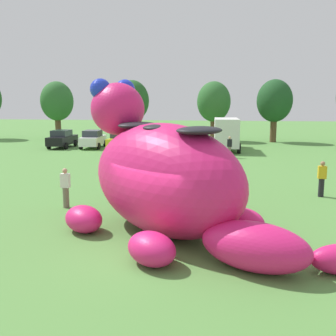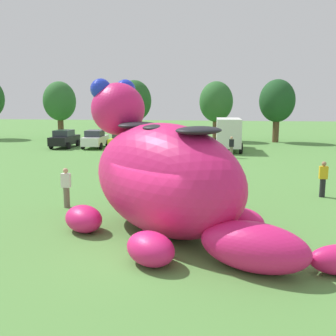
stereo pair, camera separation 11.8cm
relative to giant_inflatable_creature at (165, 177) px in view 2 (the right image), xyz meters
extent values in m
plane|color=#568E42|center=(-0.49, -1.73, -1.96)|extent=(160.00, 160.00, 0.00)
ellipsoid|color=#E01E6B|center=(-0.02, 0.00, -0.06)|extent=(7.22, 7.09, 3.79)
ellipsoid|color=#E01E6B|center=(-2.10, 1.97, 2.24)|extent=(2.98, 2.97, 2.00)
sphere|color=#1E33CC|center=(-2.70, 1.77, 2.99)|extent=(0.80, 0.80, 0.80)
sphere|color=#1E33CC|center=(-1.94, 2.57, 2.99)|extent=(0.80, 0.80, 0.80)
ellipsoid|color=black|center=(-1.12, 1.04, 1.69)|extent=(1.93, 1.94, 0.25)
ellipsoid|color=black|center=(-0.02, 0.00, 1.69)|extent=(1.93, 1.94, 0.25)
ellipsoid|color=black|center=(1.20, -1.16, 1.69)|extent=(1.93, 1.94, 0.25)
ellipsoid|color=#E01E6B|center=(-2.82, -0.26, -1.49)|extent=(1.98, 1.96, 0.93)
ellipsoid|color=#E01E6B|center=(0.08, 2.80, -1.49)|extent=(1.98, 1.96, 0.93)
ellipsoid|color=#E01E6B|center=(-0.01, -2.69, -1.49)|extent=(1.98, 1.96, 0.93)
ellipsoid|color=#E01E6B|center=(2.66, 0.13, -1.49)|extent=(1.98, 1.96, 0.93)
ellipsoid|color=#E01E6B|center=(2.80, -2.67, -1.29)|extent=(3.39, 2.60, 1.33)
cube|color=black|center=(-13.34, 23.49, -1.24)|extent=(1.71, 4.11, 0.80)
cube|color=#2D333D|center=(-13.34, 23.34, -0.54)|extent=(1.50, 1.97, 0.60)
cylinder|color=black|center=(-14.19, 24.75, -1.64)|extent=(0.24, 0.64, 0.64)
cylinder|color=black|center=(-12.49, 24.76, -1.64)|extent=(0.24, 0.64, 0.64)
cylinder|color=black|center=(-14.19, 22.21, -1.64)|extent=(0.24, 0.64, 0.64)
cylinder|color=black|center=(-12.49, 22.22, -1.64)|extent=(0.24, 0.64, 0.64)
cube|color=white|center=(-10.29, 23.65, -1.24)|extent=(1.92, 4.18, 0.80)
cube|color=#2D333D|center=(-10.28, 23.50, -0.54)|extent=(1.60, 2.05, 0.60)
cylinder|color=black|center=(-11.21, 24.87, -1.64)|extent=(0.27, 0.65, 0.64)
cylinder|color=black|center=(-9.51, 24.96, -1.64)|extent=(0.27, 0.65, 0.64)
cylinder|color=black|center=(-11.07, 22.33, -1.64)|extent=(0.27, 0.65, 0.64)
cylinder|color=black|center=(-9.37, 22.42, -1.64)|extent=(0.27, 0.65, 0.64)
cube|color=yellow|center=(-7.23, 22.82, -1.24)|extent=(2.01, 4.22, 0.80)
cube|color=#2D333D|center=(-7.24, 22.67, -0.54)|extent=(1.64, 2.08, 0.60)
cylinder|color=black|center=(-7.98, 24.15, -1.64)|extent=(0.29, 0.66, 0.64)
cylinder|color=black|center=(-6.29, 24.02, -1.64)|extent=(0.29, 0.66, 0.64)
cylinder|color=black|center=(-8.18, 21.62, -1.64)|extent=(0.29, 0.66, 0.64)
cylinder|color=black|center=(-6.48, 21.49, -1.64)|extent=(0.29, 0.66, 0.64)
cube|color=#B7BABF|center=(-3.84, 23.76, -1.24)|extent=(1.84, 4.16, 0.80)
cube|color=#2D333D|center=(-3.84, 23.61, -0.54)|extent=(1.56, 2.02, 0.60)
cylinder|color=black|center=(-4.74, 25.01, -1.64)|extent=(0.26, 0.65, 0.64)
cylinder|color=black|center=(-3.04, 25.06, -1.64)|extent=(0.26, 0.65, 0.64)
cylinder|color=black|center=(-4.65, 22.46, -1.64)|extent=(0.26, 0.65, 0.64)
cylinder|color=black|center=(-2.95, 22.52, -1.64)|extent=(0.26, 0.65, 0.64)
cube|color=#B2231E|center=(2.39, 26.03, -0.56)|extent=(2.04, 1.85, 1.90)
cube|color=silver|center=(2.47, 22.84, -0.26)|extent=(2.21, 4.65, 2.50)
cylinder|color=black|center=(1.39, 26.01, -1.51)|extent=(0.30, 0.91, 0.90)
cylinder|color=black|center=(3.39, 26.06, -1.51)|extent=(0.30, 0.91, 0.90)
cylinder|color=black|center=(1.46, 21.20, -1.51)|extent=(0.30, 0.91, 0.90)
cylinder|color=black|center=(3.56, 21.25, -1.51)|extent=(0.30, 0.91, 0.90)
cylinder|color=brown|center=(-17.17, 31.64, -0.76)|extent=(0.68, 0.68, 2.39)
ellipsoid|color=#2D662D|center=(-17.17, 31.64, 2.53)|extent=(3.82, 3.82, 4.58)
cylinder|color=brown|center=(-8.03, 31.14, -0.75)|extent=(0.69, 0.69, 2.40)
ellipsoid|color=#235623|center=(-8.03, 31.14, 2.56)|extent=(3.85, 3.85, 4.62)
cylinder|color=brown|center=(1.17, 31.99, -0.78)|extent=(0.67, 0.67, 2.35)
ellipsoid|color=#2D662D|center=(1.17, 31.99, 2.47)|extent=(3.76, 3.76, 4.52)
cylinder|color=brown|center=(7.78, 31.46, -0.75)|extent=(0.69, 0.69, 2.41)
ellipsoid|color=#1E4C23|center=(7.78, 31.46, 2.57)|extent=(3.85, 3.85, 4.62)
cylinder|color=black|center=(6.68, 6.08, -1.52)|extent=(0.26, 0.26, 0.88)
cube|color=gold|center=(6.68, 6.08, -0.78)|extent=(0.38, 0.22, 0.60)
sphere|color=#9E7051|center=(6.68, 6.08, -0.36)|extent=(0.22, 0.22, 0.22)
cylinder|color=#726656|center=(-4.63, 2.66, -1.52)|extent=(0.26, 0.26, 0.88)
cube|color=white|center=(-4.63, 2.66, -0.78)|extent=(0.38, 0.22, 0.60)
sphere|color=tan|center=(-4.63, 2.66, -0.36)|extent=(0.22, 0.22, 0.22)
cylinder|color=#726656|center=(2.68, 18.67, -1.52)|extent=(0.26, 0.26, 0.88)
cube|color=black|center=(2.68, 18.67, -0.78)|extent=(0.38, 0.22, 0.60)
sphere|color=tan|center=(2.68, 18.67, -0.36)|extent=(0.22, 0.22, 0.22)
cylinder|color=black|center=(-1.19, 8.11, -1.52)|extent=(0.26, 0.26, 0.88)
cube|color=white|center=(-1.19, 8.11, -0.78)|extent=(0.38, 0.22, 0.60)
sphere|color=beige|center=(-1.19, 8.11, -0.36)|extent=(0.22, 0.22, 0.22)
camera|label=1|loc=(1.77, -12.82, 2.56)|focal=41.70mm
camera|label=2|loc=(1.88, -12.81, 2.56)|focal=41.70mm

